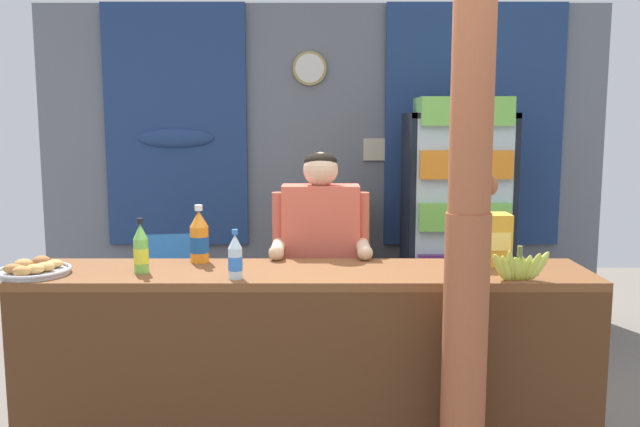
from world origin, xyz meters
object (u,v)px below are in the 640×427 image
(timber_post, at_px, (468,226))
(drink_fridge, at_px, (457,211))
(snack_box_choco_powder, at_px, (487,239))
(soda_bottle_lime_soda, at_px, (141,250))
(plastic_lawn_chair, at_px, (166,289))
(soda_bottle_water, at_px, (235,258))
(shopkeeper, at_px, (320,252))
(soda_bottle_orange_soda, at_px, (199,238))
(bottle_shelf_rack, at_px, (338,259))
(stall_counter, at_px, (307,353))
(banana_bunch, at_px, (519,267))
(pastry_tray, at_px, (33,269))

(timber_post, distance_m, drink_fridge, 2.26)
(drink_fridge, xyz_separation_m, snack_box_choco_powder, (-0.19, -1.64, 0.08))
(snack_box_choco_powder, bearing_deg, soda_bottle_lime_soda, -173.61)
(plastic_lawn_chair, bearing_deg, snack_box_choco_powder, -34.79)
(soda_bottle_water, bearing_deg, snack_box_choco_powder, 14.27)
(timber_post, height_order, plastic_lawn_chair, timber_post)
(shopkeeper, height_order, soda_bottle_orange_soda, shopkeeper)
(soda_bottle_water, bearing_deg, bottle_shelf_rack, 76.63)
(stall_counter, relative_size, bottle_shelf_rack, 2.42)
(banana_bunch, bearing_deg, snack_box_choco_powder, 100.78)
(soda_bottle_orange_soda, bearing_deg, plastic_lawn_chair, 110.58)
(snack_box_choco_powder, bearing_deg, bottle_shelf_rack, 109.65)
(stall_counter, height_order, bottle_shelf_rack, bottle_shelf_rack)
(stall_counter, bearing_deg, bottle_shelf_rack, 84.53)
(stall_counter, xyz_separation_m, shopkeeper, (0.06, 0.60, 0.37))
(pastry_tray, bearing_deg, soda_bottle_water, -5.00)
(stall_counter, relative_size, soda_bottle_orange_soda, 9.26)
(drink_fridge, height_order, soda_bottle_orange_soda, drink_fridge)
(plastic_lawn_chair, bearing_deg, soda_bottle_lime_soda, -80.65)
(drink_fridge, height_order, soda_bottle_lime_soda, drink_fridge)
(plastic_lawn_chair, height_order, shopkeeper, shopkeeper)
(shopkeeper, distance_m, soda_bottle_lime_soda, 1.01)
(soda_bottle_lime_soda, bearing_deg, stall_counter, -3.76)
(soda_bottle_water, bearing_deg, timber_post, -14.86)
(soda_bottle_orange_soda, distance_m, soda_bottle_lime_soda, 0.33)
(soda_bottle_lime_soda, xyz_separation_m, pastry_tray, (-0.49, -0.04, -0.09))
(soda_bottle_orange_soda, distance_m, soda_bottle_water, 0.42)
(soda_bottle_lime_soda, bearing_deg, drink_fridge, 44.52)
(bottle_shelf_rack, bearing_deg, pastry_tray, -124.67)
(timber_post, xyz_separation_m, snack_box_choco_powder, (0.22, 0.57, -0.16))
(timber_post, bearing_deg, plastic_lawn_chair, 131.71)
(soda_bottle_water, distance_m, snack_box_choco_powder, 1.25)
(pastry_tray, bearing_deg, snack_box_choco_powder, 5.94)
(stall_counter, relative_size, pastry_tray, 7.96)
(bottle_shelf_rack, height_order, shopkeeper, shopkeeper)
(stall_counter, height_order, timber_post, timber_post)
(plastic_lawn_chair, relative_size, soda_bottle_water, 3.81)
(stall_counter, relative_size, snack_box_choco_powder, 10.61)
(bottle_shelf_rack, bearing_deg, soda_bottle_orange_soda, -112.04)
(drink_fridge, height_order, bottle_shelf_rack, drink_fridge)
(snack_box_choco_powder, height_order, banana_bunch, snack_box_choco_powder)
(drink_fridge, xyz_separation_m, banana_bunch, (-0.13, -1.98, 0.01))
(soda_bottle_lime_soda, relative_size, banana_bunch, 0.92)
(timber_post, height_order, drink_fridge, timber_post)
(stall_counter, xyz_separation_m, soda_bottle_orange_soda, (-0.55, 0.29, 0.50))
(timber_post, xyz_separation_m, banana_bunch, (0.29, 0.23, -0.22))
(timber_post, xyz_separation_m, shopkeeper, (-0.60, 0.93, -0.29))
(snack_box_choco_powder, distance_m, banana_bunch, 0.35)
(shopkeeper, bearing_deg, drink_fridge, 51.60)
(plastic_lawn_chair, xyz_separation_m, shopkeeper, (1.09, -0.97, 0.46))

